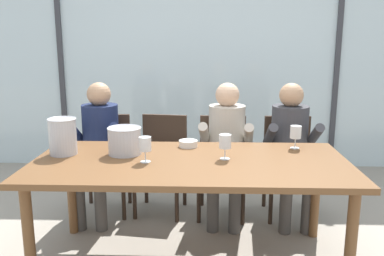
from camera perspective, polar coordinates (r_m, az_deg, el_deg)
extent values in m
plane|color=#9E9384|center=(4.02, 0.32, -10.65)|extent=(14.00, 14.00, 0.00)
cube|color=silver|center=(5.01, 0.77, 9.25)|extent=(7.37, 0.03, 2.60)
cube|color=#38383D|center=(5.29, -17.69, 8.84)|extent=(0.06, 0.06, 2.60)
cube|color=#38383D|center=(5.23, 19.47, 8.69)|extent=(0.06, 0.06, 2.60)
cube|color=#386633|center=(8.07, 1.22, 7.65)|extent=(13.37, 2.40, 1.81)
cube|color=brown|center=(2.83, -0.24, -4.89)|extent=(2.17, 1.02, 0.04)
cylinder|color=brown|center=(2.82, -21.68, -14.20)|extent=(0.07, 0.07, 0.72)
cylinder|color=brown|center=(2.74, 21.16, -14.91)|extent=(0.07, 0.07, 0.72)
cylinder|color=brown|center=(3.51, -16.39, -8.43)|extent=(0.07, 0.07, 0.72)
cylinder|color=brown|center=(3.45, 16.76, -8.82)|extent=(0.07, 0.07, 0.72)
cube|color=#332319|center=(3.83, -11.99, -5.06)|extent=(0.46, 0.46, 0.03)
cube|color=#332319|center=(3.96, -11.59, -1.13)|extent=(0.42, 0.06, 0.42)
cylinder|color=#332319|center=(3.77, -15.26, -9.19)|extent=(0.04, 0.04, 0.43)
cylinder|color=#332319|center=(3.70, -9.48, -9.36)|extent=(0.04, 0.04, 0.43)
cylinder|color=#332319|center=(4.12, -13.96, -7.27)|extent=(0.04, 0.04, 0.43)
cylinder|color=#332319|center=(4.05, -8.67, -7.38)|extent=(0.04, 0.04, 0.43)
cube|color=#332319|center=(3.74, -4.44, -5.23)|extent=(0.49, 0.49, 0.03)
cube|color=#332319|center=(3.87, -3.79, -1.21)|extent=(0.42, 0.09, 0.42)
cylinder|color=#332319|center=(3.70, -7.99, -9.31)|extent=(0.04, 0.04, 0.43)
cylinder|color=#332319|center=(3.61, -2.13, -9.76)|extent=(0.04, 0.04, 0.43)
cylinder|color=#332319|center=(4.04, -6.38, -7.36)|extent=(0.04, 0.04, 0.43)
cylinder|color=#332319|center=(3.96, -1.02, -7.71)|extent=(0.04, 0.04, 0.43)
cube|color=#332319|center=(3.69, 4.15, -5.51)|extent=(0.47, 0.47, 0.03)
cube|color=#332319|center=(3.82, 4.28, -1.41)|extent=(0.42, 0.06, 0.42)
cylinder|color=#332319|center=(3.60, 0.95, -9.83)|extent=(0.04, 0.04, 0.43)
cylinder|color=#332319|center=(3.59, 7.10, -9.98)|extent=(0.04, 0.04, 0.43)
cylinder|color=#332319|center=(3.95, 1.39, -7.75)|extent=(0.04, 0.04, 0.43)
cylinder|color=#332319|center=(3.94, 6.95, -7.87)|extent=(0.04, 0.04, 0.43)
cube|color=#332319|center=(3.77, 13.43, -5.42)|extent=(0.44, 0.44, 0.03)
cube|color=#332319|center=(3.90, 13.00, -1.41)|extent=(0.42, 0.04, 0.42)
cylinder|color=#332319|center=(3.64, 10.89, -9.81)|extent=(0.04, 0.04, 0.43)
cylinder|color=#332319|center=(3.72, 16.76, -9.62)|extent=(0.04, 0.04, 0.43)
cylinder|color=#332319|center=(3.99, 10.01, -7.75)|extent=(0.04, 0.04, 0.43)
cylinder|color=#332319|center=(4.06, 15.37, -7.64)|extent=(0.04, 0.04, 0.43)
cylinder|color=#192347|center=(3.78, -12.54, -0.74)|extent=(0.33, 0.33, 0.52)
sphere|color=tan|center=(3.71, -12.79, 4.59)|extent=(0.21, 0.21, 0.21)
cube|color=#47423D|center=(3.69, -14.57, -5.36)|extent=(0.14, 0.40, 0.13)
cube|color=#47423D|center=(3.64, -11.86, -5.48)|extent=(0.14, 0.40, 0.13)
cylinder|color=#47423D|center=(3.59, -15.36, -10.09)|extent=(0.10, 0.10, 0.46)
cylinder|color=#47423D|center=(3.54, -12.56, -10.29)|extent=(0.10, 0.10, 0.46)
cylinder|color=#192347|center=(3.72, -15.88, -0.71)|extent=(0.09, 0.33, 0.26)
cylinder|color=#192347|center=(3.61, -10.19, -0.82)|extent=(0.09, 0.33, 0.26)
cylinder|color=#B7AD9E|center=(3.66, 4.83, -0.89)|extent=(0.35, 0.35, 0.52)
sphere|color=#DBAD89|center=(3.60, 4.93, 4.61)|extent=(0.21, 0.21, 0.21)
cube|color=#47423D|center=(3.54, 3.17, -5.69)|extent=(0.16, 0.41, 0.13)
cube|color=#47423D|center=(3.54, 6.10, -5.77)|extent=(0.16, 0.41, 0.13)
cylinder|color=#47423D|center=(3.44, 2.90, -10.65)|extent=(0.10, 0.10, 0.46)
cylinder|color=#47423D|center=(3.44, 5.95, -10.75)|extent=(0.10, 0.10, 0.46)
cylinder|color=#B7AD9E|center=(3.55, 1.70, -0.85)|extent=(0.11, 0.33, 0.26)
cylinder|color=#B7AD9E|center=(3.54, 7.84, -1.01)|extent=(0.11, 0.33, 0.26)
cylinder|color=#38383D|center=(3.73, 13.35, -0.94)|extent=(0.33, 0.33, 0.52)
sphere|color=tan|center=(3.67, 13.63, 4.46)|extent=(0.21, 0.21, 0.21)
cube|color=#47423D|center=(3.59, 12.40, -5.71)|extent=(0.14, 0.40, 0.13)
cube|color=#47423D|center=(3.63, 15.20, -5.66)|extent=(0.14, 0.40, 0.13)
cylinder|color=#47423D|center=(3.50, 12.86, -10.60)|extent=(0.10, 0.10, 0.46)
cylinder|color=#47423D|center=(3.54, 15.76, -10.49)|extent=(0.10, 0.10, 0.46)
cylinder|color=#38383D|center=(3.57, 10.80, -0.97)|extent=(0.09, 0.33, 0.26)
cylinder|color=#38383D|center=(3.66, 16.67, -0.97)|extent=(0.09, 0.33, 0.26)
cylinder|color=#B7B7BC|center=(2.99, -9.33, -1.80)|extent=(0.24, 0.24, 0.19)
torus|color=silver|center=(2.97, -9.39, -0.01)|extent=(0.24, 0.24, 0.01)
cylinder|color=#B7B7BC|center=(3.08, -17.49, -1.16)|extent=(0.20, 0.20, 0.26)
torus|color=silver|center=(3.06, -17.65, 1.18)|extent=(0.20, 0.20, 0.01)
cylinder|color=silver|center=(3.17, -0.53, -2.17)|extent=(0.14, 0.14, 0.05)
cylinder|color=silver|center=(3.22, 14.07, -2.70)|extent=(0.07, 0.07, 0.00)
cylinder|color=silver|center=(3.21, 14.11, -2.02)|extent=(0.01, 0.01, 0.07)
cylinder|color=silver|center=(3.20, 14.19, -0.54)|extent=(0.08, 0.08, 0.09)
cylinder|color=#560C1E|center=(3.20, 14.16, -1.01)|extent=(0.07, 0.07, 0.04)
cylinder|color=silver|center=(2.81, -6.47, -4.66)|extent=(0.07, 0.07, 0.00)
cylinder|color=silver|center=(2.80, -6.49, -3.89)|extent=(0.01, 0.01, 0.07)
cylinder|color=silver|center=(2.77, -6.53, -2.20)|extent=(0.08, 0.08, 0.09)
cylinder|color=maroon|center=(2.78, -6.52, -2.73)|extent=(0.07, 0.07, 0.04)
cylinder|color=silver|center=(2.87, 4.58, -4.26)|extent=(0.07, 0.07, 0.00)
cylinder|color=silver|center=(2.85, 4.59, -3.50)|extent=(0.01, 0.01, 0.07)
cylinder|color=silver|center=(2.83, 4.62, -1.85)|extent=(0.08, 0.08, 0.09)
cylinder|color=#E0D184|center=(2.84, 4.61, -2.37)|extent=(0.07, 0.07, 0.04)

